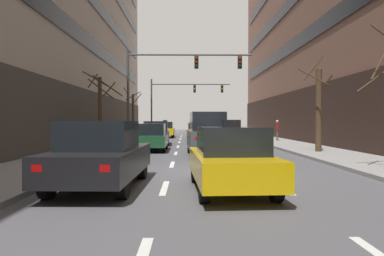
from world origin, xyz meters
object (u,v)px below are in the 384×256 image
(traffic_signal_0, at_px, (171,76))
(street_tree_1, at_px, (318,109))
(car_driving_1, at_px, (156,133))
(taxi_driving_3, at_px, (230,159))
(car_driving_5, at_px, (207,134))
(street_tree_2, at_px, (100,108))
(pedestrian_0, at_px, (277,129))
(street_tree_3, at_px, (133,113))
(car_driving_0, at_px, (101,155))
(taxi_driving_6, at_px, (165,130))
(car_driving_2, at_px, (152,137))
(taxi_driving_4, at_px, (196,131))
(traffic_signal_1, at_px, (179,95))

(traffic_signal_0, height_order, street_tree_1, traffic_signal_0)
(traffic_signal_0, bearing_deg, car_driving_1, 128.61)
(taxi_driving_3, distance_m, car_driving_5, 9.35)
(street_tree_2, distance_m, pedestrian_0, 15.00)
(taxi_driving_3, height_order, street_tree_3, street_tree_3)
(car_driving_0, relative_size, taxi_driving_3, 1.08)
(car_driving_0, distance_m, car_driving_1, 17.08)
(taxi_driving_6, bearing_deg, car_driving_5, -80.47)
(car_driving_2, bearing_deg, traffic_signal_0, 76.46)
(traffic_signal_0, relative_size, pedestrian_0, 5.21)
(car_driving_2, relative_size, pedestrian_0, 2.54)
(car_driving_1, relative_size, traffic_signal_0, 0.54)
(car_driving_0, bearing_deg, taxi_driving_3, -8.76)
(taxi_driving_4, xyz_separation_m, pedestrian_0, (6.48, -4.04, 0.33))
(car_driving_1, height_order, street_tree_2, street_tree_2)
(car_driving_5, height_order, street_tree_3, street_tree_3)
(taxi_driving_6, distance_m, traffic_signal_0, 13.27)
(car_driving_2, bearing_deg, car_driving_0, -90.94)
(street_tree_2, distance_m, street_tree_3, 12.99)
(taxi_driving_3, height_order, pedestrian_0, pedestrian_0)
(taxi_driving_3, bearing_deg, street_tree_2, 116.71)
(traffic_signal_1, bearing_deg, taxi_driving_6, -108.22)
(taxi_driving_6, xyz_separation_m, traffic_signal_0, (1.17, -12.59, 4.04))
(street_tree_1, bearing_deg, street_tree_3, 128.28)
(car_driving_5, height_order, traffic_signal_1, traffic_signal_1)
(street_tree_3, bearing_deg, car_driving_0, -83.46)
(car_driving_0, height_order, car_driving_5, car_driving_5)
(car_driving_1, xyz_separation_m, street_tree_2, (-2.74, -5.59, 1.62))
(taxi_driving_3, relative_size, street_tree_3, 0.91)
(traffic_signal_0, height_order, street_tree_2, traffic_signal_0)
(taxi_driving_3, distance_m, pedestrian_0, 21.35)
(street_tree_1, bearing_deg, street_tree_2, 169.96)
(street_tree_2, bearing_deg, traffic_signal_0, 46.42)
(traffic_signal_1, height_order, street_tree_3, traffic_signal_1)
(taxi_driving_4, relative_size, car_driving_5, 0.92)
(car_driving_1, bearing_deg, car_driving_5, -68.42)
(street_tree_2, bearing_deg, car_driving_5, -23.87)
(car_driving_2, xyz_separation_m, car_driving_5, (3.06, -2.71, 0.30))
(pedestrian_0, bearing_deg, taxi_driving_3, -107.22)
(car_driving_1, height_order, car_driving_2, car_driving_1)
(taxi_driving_4, distance_m, street_tree_3, 6.19)
(taxi_driving_3, xyz_separation_m, car_driving_5, (-0.04, 9.34, 0.30))
(car_driving_0, relative_size, car_driving_5, 1.03)
(street_tree_1, bearing_deg, car_driving_1, 139.85)
(car_driving_0, bearing_deg, taxi_driving_6, 90.00)
(traffic_signal_0, relative_size, street_tree_2, 1.98)
(taxi_driving_6, height_order, street_tree_1, street_tree_1)
(car_driving_5, xyz_separation_m, street_tree_3, (-6.06, 15.65, 1.37))
(street_tree_3, bearing_deg, pedestrian_0, -20.32)
(taxi_driving_4, distance_m, pedestrian_0, 7.64)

